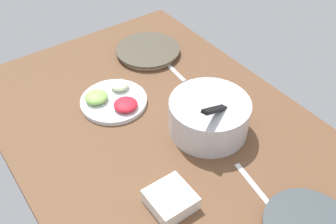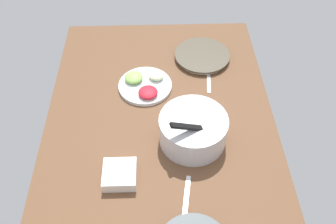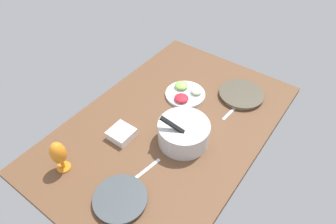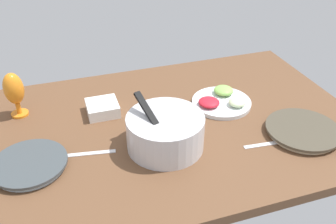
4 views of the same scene
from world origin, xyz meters
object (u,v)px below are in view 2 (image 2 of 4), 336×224
dinner_plate_left (203,56)px  fruit_platter (146,85)px  mixing_bowl (194,129)px  square_bowl_white (120,174)px

dinner_plate_left → fruit_platter: fruit_platter is taller
mixing_bowl → square_bowl_white: 35.65cm
mixing_bowl → fruit_platter: size_ratio=1.10×
dinner_plate_left → mixing_bowl: size_ratio=1.01×
mixing_bowl → fruit_platter: 39.29cm
square_bowl_white → fruit_platter: bearing=169.6°
dinner_plate_left → mixing_bowl: mixing_bowl is taller
dinner_plate_left → square_bowl_white: bearing=-28.6°
dinner_plate_left → square_bowl_white: square_bowl_white is taller
dinner_plate_left → fruit_platter: bearing=-54.9°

